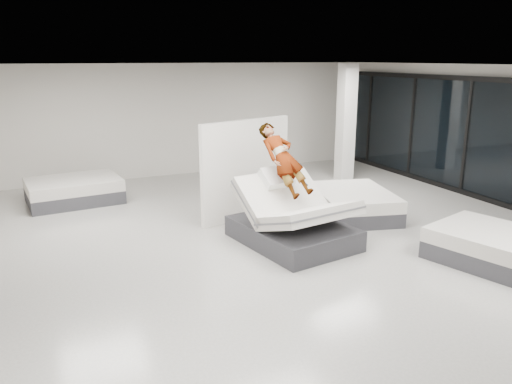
% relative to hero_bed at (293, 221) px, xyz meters
% --- Properties ---
extents(room, '(14.00, 14.04, 3.20)m').
position_rel_hero_bed_xyz_m(room, '(-0.33, -0.59, 1.17)').
color(room, '#BBB7B0').
rests_on(room, ground).
extents(hero_bed, '(1.99, 2.44, 1.35)m').
position_rel_hero_bed_xyz_m(hero_bed, '(0.00, 0.00, 0.00)').
color(hero_bed, '#353539').
rests_on(hero_bed, floor).
extents(person, '(0.83, 1.52, 1.39)m').
position_rel_hero_bed_xyz_m(person, '(-0.05, 0.31, 0.88)').
color(person, slate).
rests_on(person, hero_bed).
extents(remote, '(0.07, 0.15, 0.08)m').
position_rel_hero_bed_xyz_m(remote, '(0.22, 0.00, 0.69)').
color(remote, black).
rests_on(remote, person).
extents(divider_panel, '(2.24, 0.80, 2.11)m').
position_rel_hero_bed_xyz_m(divider_panel, '(-0.18, 1.82, 0.62)').
color(divider_panel, white).
rests_on(divider_panel, floor).
extents(flat_bed_right_far, '(1.97, 2.34, 0.56)m').
position_rel_hero_bed_xyz_m(flat_bed_right_far, '(1.98, 0.97, -0.15)').
color(flat_bed_right_far, '#353539').
rests_on(flat_bed_right_far, floor).
extents(flat_bed_right_near, '(2.02, 2.35, 0.55)m').
position_rel_hero_bed_xyz_m(flat_bed_right_near, '(2.69, -2.22, -0.15)').
color(flat_bed_right_near, '#353539').
rests_on(flat_bed_right_near, floor).
extents(flat_bed_left_far, '(2.22, 1.76, 0.57)m').
position_rel_hero_bed_xyz_m(flat_bed_left_far, '(-3.52, 4.53, -0.15)').
color(flat_bed_left_far, '#353539').
rests_on(flat_bed_left_far, floor).
extents(column, '(0.40, 0.40, 3.20)m').
position_rel_hero_bed_xyz_m(column, '(3.67, 3.91, 1.17)').
color(column, silver).
rests_on(column, floor).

